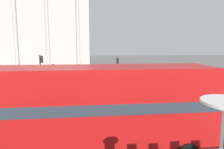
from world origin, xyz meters
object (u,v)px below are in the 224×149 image
at_px(pedestrian_black, 171,74).
at_px(car_navy, 137,84).
at_px(pedestrian_red, 61,105).
at_px(traffic_light_far, 117,67).
at_px(pedestrian_grey, 169,91).
at_px(pedestrian_blue, 122,72).
at_px(traffic_light_near, 55,86).
at_px(double_decker_bus, 89,108).
at_px(traffic_light_mid, 41,69).
at_px(plaza_building_left, 37,27).

bearing_deg(pedestrian_black, car_navy, 154.60).
bearing_deg(pedestrian_red, traffic_light_far, -105.75).
bearing_deg(pedestrian_grey, pedestrian_black, -50.68).
bearing_deg(pedestrian_blue, traffic_light_near, -131.00).
xyz_separation_m(traffic_light_near, pedestrian_grey, (9.22, 4.41, -1.60)).
bearing_deg(pedestrian_grey, double_decker_bus, 111.84).
relative_size(double_decker_bus, pedestrian_black, 6.09).
height_order(traffic_light_near, traffic_light_mid, traffic_light_mid).
height_order(double_decker_bus, car_navy, double_decker_bus).
distance_m(double_decker_bus, plaza_building_left, 52.19).
bearing_deg(double_decker_bus, pedestrian_blue, 80.95).
distance_m(car_navy, pedestrian_grey, 5.33).
height_order(traffic_light_mid, pedestrian_grey, traffic_light_mid).
distance_m(car_navy, pedestrian_blue, 8.08).
bearing_deg(traffic_light_near, pedestrian_red, 82.03).
height_order(traffic_light_far, pedestrian_red, traffic_light_far).
xyz_separation_m(car_navy, pedestrian_black, (6.26, 5.41, 0.34)).
bearing_deg(traffic_light_near, traffic_light_mid, 108.71).
xyz_separation_m(traffic_light_mid, pedestrian_grey, (11.96, -3.68, -1.73)).
height_order(double_decker_bus, pedestrian_black, double_decker_bus).
xyz_separation_m(double_decker_bus, plaza_building_left, (-14.35, 49.57, 7.79)).
distance_m(traffic_light_mid, pedestrian_black, 17.81).
bearing_deg(traffic_light_mid, pedestrian_black, 22.35).
relative_size(double_decker_bus, pedestrian_grey, 6.50).
height_order(traffic_light_near, pedestrian_grey, traffic_light_near).
bearing_deg(pedestrian_red, traffic_light_near, 90.37).
height_order(car_navy, pedestrian_blue, pedestrian_blue).
bearing_deg(pedestrian_black, traffic_light_near, 161.08).
bearing_deg(traffic_light_mid, double_decker_bus, -68.06).
height_order(car_navy, pedestrian_grey, pedestrian_grey).
bearing_deg(pedestrian_red, pedestrian_black, -126.29).
bearing_deg(pedestrian_black, double_decker_bus, 172.08).
height_order(traffic_light_far, pedestrian_black, traffic_light_far).
relative_size(pedestrian_blue, pedestrian_grey, 1.01).
xyz_separation_m(double_decker_bus, traffic_light_far, (3.67, 17.62, -0.02)).
bearing_deg(plaza_building_left, pedestrian_red, -74.41).
distance_m(traffic_light_far, pedestrian_grey, 10.00).
relative_size(traffic_light_near, traffic_light_mid, 0.95).
height_order(traffic_light_mid, pedestrian_red, traffic_light_mid).
bearing_deg(traffic_light_far, pedestrian_grey, -69.58).
height_order(pedestrian_blue, pedestrian_red, pedestrian_red).
bearing_deg(double_decker_bus, plaza_building_left, 110.02).
relative_size(plaza_building_left, traffic_light_near, 7.42).
height_order(double_decker_bus, pedestrian_blue, double_decker_bus).
xyz_separation_m(pedestrian_blue, pedestrian_grey, (2.21, -13.08, -0.01)).
height_order(double_decker_bus, traffic_light_near, double_decker_bus).
bearing_deg(plaza_building_left, pedestrian_grey, -62.49).
bearing_deg(pedestrian_black, pedestrian_red, 159.10).
xyz_separation_m(double_decker_bus, pedestrian_black, (11.56, 18.76, -1.27)).
height_order(traffic_light_far, pedestrian_grey, traffic_light_far).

